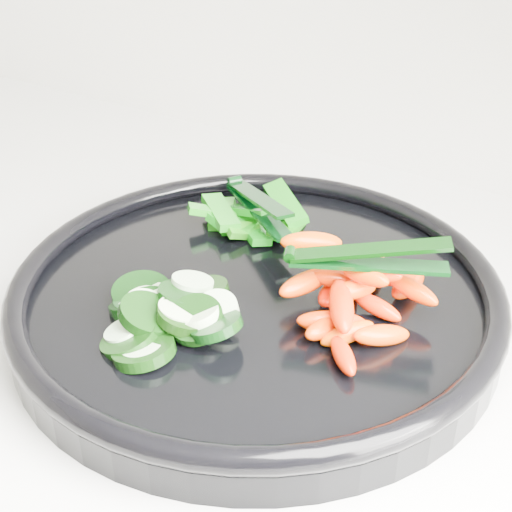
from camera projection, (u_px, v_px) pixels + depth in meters
The scene contains 6 objects.
veggie_tray at pixel (256, 294), 0.55m from camera, with size 0.41×0.41×0.04m.
cucumber_pile at pixel (162, 311), 0.51m from camera, with size 0.13×0.14×0.04m.
carrot_pile at pixel (354, 293), 0.51m from camera, with size 0.13×0.16×0.05m.
pepper_pile at pixel (249, 218), 0.63m from camera, with size 0.10×0.10×0.03m.
tong_carrot at pixel (364, 257), 0.49m from camera, with size 0.11×0.06×0.02m.
tong_pepper at pixel (257, 203), 0.62m from camera, with size 0.10×0.08×0.02m.
Camera 1 is at (0.05, 1.30, 1.26)m, focal length 50.00 mm.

